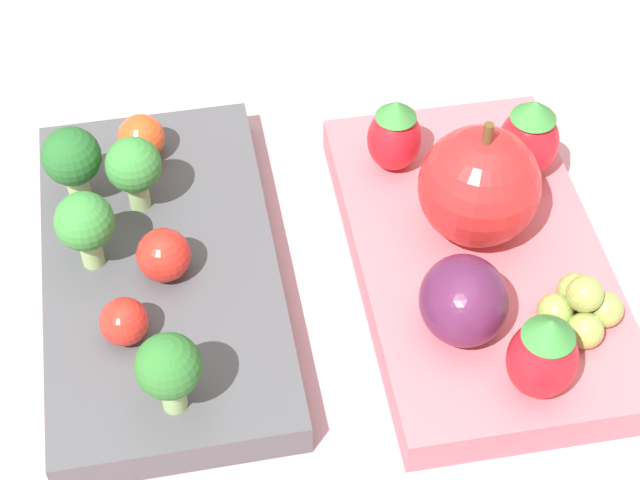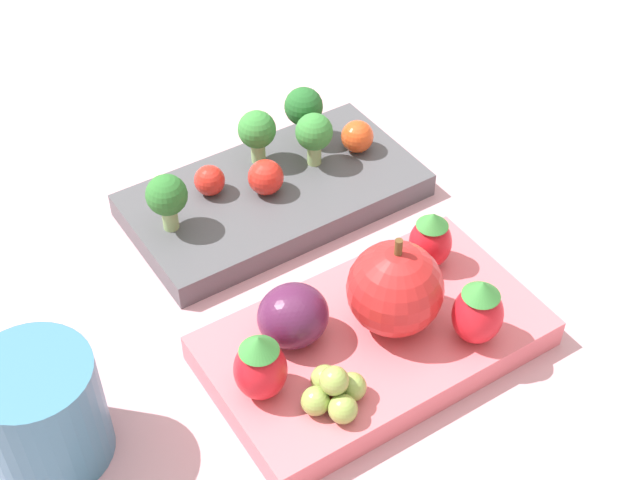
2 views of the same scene
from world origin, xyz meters
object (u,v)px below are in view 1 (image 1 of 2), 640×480
(strawberry_0, at_px, (395,135))
(plum, at_px, (464,300))
(bento_box_fruit, at_px, (477,261))
(broccoli_floret_0, at_px, (169,368))
(broccoli_floret_3, at_px, (134,167))
(cherry_tomato_2, at_px, (141,138))
(strawberry_2, at_px, (529,138))
(bento_box_savoury, at_px, (162,273))
(broccoli_floret_1, at_px, (72,159))
(strawberry_1, at_px, (543,355))
(cherry_tomato_0, at_px, (124,322))
(cherry_tomato_1, at_px, (163,259))
(broccoli_floret_2, at_px, (85,224))
(grape_cluster, at_px, (581,307))
(apple, at_px, (479,186))

(strawberry_0, relative_size, plum, 0.99)
(bento_box_fruit, distance_m, broccoli_floret_0, 0.17)
(broccoli_floret_3, relative_size, strawberry_0, 0.98)
(cherry_tomato_2, bearing_deg, strawberry_2, -96.17)
(plum, bearing_deg, bento_box_savoury, 71.47)
(broccoli_floret_1, relative_size, strawberry_1, 0.95)
(broccoli_floret_3, height_order, strawberry_1, strawberry_1)
(broccoli_floret_1, relative_size, cherry_tomato_0, 2.01)
(cherry_tomato_0, distance_m, strawberry_2, 0.22)
(strawberry_1, xyz_separation_m, strawberry_2, (0.13, -0.02, 0.00))
(broccoli_floret_3, xyz_separation_m, strawberry_1, (-0.12, -0.18, -0.00))
(broccoli_floret_3, xyz_separation_m, cherry_tomato_0, (-0.08, 0.00, -0.02))
(broccoli_floret_0, relative_size, cherry_tomato_1, 1.68)
(broccoli_floret_2, bearing_deg, cherry_tomato_2, -14.91)
(bento_box_savoury, distance_m, strawberry_2, 0.20)
(broccoli_floret_2, height_order, strawberry_2, strawberry_2)
(cherry_tomato_1, relative_size, strawberry_0, 0.60)
(strawberry_0, height_order, grape_cluster, strawberry_0)
(strawberry_2, distance_m, grape_cluster, 0.10)
(strawberry_2, bearing_deg, broccoli_floret_1, 92.33)
(broccoli_floret_1, xyz_separation_m, strawberry_1, (-0.12, -0.21, -0.00))
(bento_box_fruit, xyz_separation_m, cherry_tomato_1, (-0.01, 0.15, 0.02))
(strawberry_2, distance_m, plum, 0.11)
(broccoli_floret_1, distance_m, plum, 0.21)
(apple, xyz_separation_m, plum, (-0.06, 0.01, -0.01))
(broccoli_floret_2, relative_size, strawberry_1, 0.92)
(broccoli_floret_3, height_order, grape_cluster, broccoli_floret_3)
(broccoli_floret_1, distance_m, cherry_tomato_1, 0.07)
(bento_box_fruit, relative_size, strawberry_0, 5.08)
(broccoli_floret_3, distance_m, cherry_tomato_1, 0.05)
(strawberry_2, bearing_deg, strawberry_0, 83.71)
(cherry_tomato_0, xyz_separation_m, cherry_tomato_2, (0.12, -0.00, 0.00))
(cherry_tomato_0, relative_size, grape_cluster, 0.56)
(broccoli_floret_3, bearing_deg, plum, -119.23)
(broccoli_floret_2, xyz_separation_m, grape_cluster, (-0.05, -0.23, -0.02))
(cherry_tomato_2, bearing_deg, broccoli_floret_1, 135.80)
(cherry_tomato_2, bearing_deg, cherry_tomato_0, 179.94)
(bento_box_savoury, distance_m, strawberry_0, 0.14)
(strawberry_0, distance_m, strawberry_2, 0.07)
(strawberry_2, bearing_deg, bento_box_savoury, 105.78)
(strawberry_1, distance_m, strawberry_2, 0.14)
(bento_box_fruit, height_order, broccoli_floret_1, broccoli_floret_1)
(bento_box_fruit, height_order, grape_cluster, grape_cluster)
(bento_box_savoury, xyz_separation_m, broccoli_floret_1, (0.04, 0.04, 0.04))
(broccoli_floret_1, height_order, strawberry_2, strawberry_2)
(broccoli_floret_1, distance_m, strawberry_0, 0.16)
(cherry_tomato_1, bearing_deg, bento_box_fruit, -86.19)
(cherry_tomato_0, bearing_deg, cherry_tomato_1, -24.74)
(cherry_tomato_2, xyz_separation_m, apple, (-0.06, -0.17, 0.02))
(broccoli_floret_1, xyz_separation_m, strawberry_2, (0.01, -0.23, -0.00))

